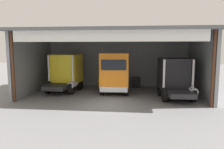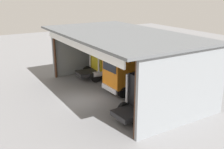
# 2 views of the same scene
# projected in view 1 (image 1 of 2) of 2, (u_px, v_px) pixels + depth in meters

# --- Properties ---
(ground_plane) EXTENTS (80.00, 80.00, 0.00)m
(ground_plane) POSITION_uv_depth(u_px,v_px,m) (108.00, 105.00, 15.67)
(ground_plane) COLOR slate
(ground_plane) RESTS_ON ground
(workshop_shed) EXTENTS (15.77, 9.18, 5.59)m
(workshop_shed) POSITION_uv_depth(u_px,v_px,m) (114.00, 51.00, 19.98)
(workshop_shed) COLOR gray
(workshop_shed) RESTS_ON ground
(truck_yellow_center_right_bay) EXTENTS (2.83, 4.81, 3.51)m
(truck_yellow_center_right_bay) POSITION_uv_depth(u_px,v_px,m) (66.00, 72.00, 20.54)
(truck_yellow_center_right_bay) COLOR yellow
(truck_yellow_center_right_bay) RESTS_ON ground
(truck_orange_center_bay) EXTENTS (2.74, 5.01, 3.69)m
(truck_orange_center_bay) POSITION_uv_depth(u_px,v_px,m) (115.00, 72.00, 19.31)
(truck_orange_center_bay) COLOR orange
(truck_orange_center_bay) RESTS_ON ground
(truck_black_center_left_bay) EXTENTS (2.81, 4.40, 3.30)m
(truck_black_center_left_bay) POSITION_uv_depth(u_px,v_px,m) (175.00, 77.00, 17.60)
(truck_black_center_left_bay) COLOR black
(truck_black_center_left_bay) RESTS_ON ground
(oil_drum) EXTENTS (0.58, 0.58, 0.91)m
(oil_drum) POSITION_uv_depth(u_px,v_px,m) (101.00, 82.00, 23.11)
(oil_drum) COLOR gold
(oil_drum) RESTS_ON ground
(tool_cart) EXTENTS (0.90, 0.60, 1.00)m
(tool_cart) POSITION_uv_depth(u_px,v_px,m) (136.00, 83.00, 22.49)
(tool_cart) COLOR black
(tool_cart) RESTS_ON ground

